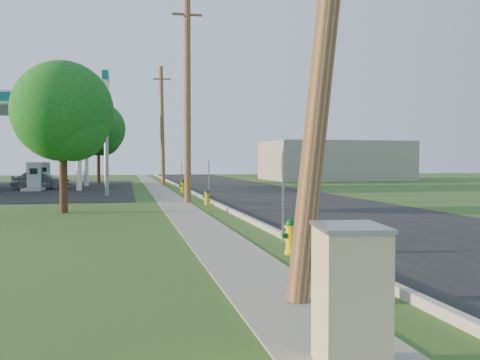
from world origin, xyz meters
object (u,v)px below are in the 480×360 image
object	(u,v)px
utility_pole_mid	(187,98)
fuel_pump_se	(43,178)
utility_pole_far	(162,126)
car_silver	(41,179)
fuel_pump_ne	(34,180)
hydrant_near	(291,236)
hydrant_far	(183,186)
hydrant_mid	(207,197)
utility_cabinet	(350,299)
tree_verge	(65,115)
tree_lot	(99,131)
price_pylon	(106,99)

from	to	relation	value
utility_pole_mid	fuel_pump_se	bearing A→B (deg)	117.63
utility_pole_far	utility_pole_mid	bearing A→B (deg)	-90.00
car_silver	fuel_pump_ne	bearing A→B (deg)	-174.04
hydrant_near	hydrant_far	world-z (taller)	hydrant_far
utility_pole_mid	hydrant_mid	bearing A→B (deg)	-58.56
hydrant_far	utility_cabinet	xyz separation A→B (m)	(-1.41, -28.89, 0.29)
utility_cabinet	hydrant_mid	bearing A→B (deg)	85.49
utility_pole_far	tree_verge	world-z (taller)	utility_pole_far
utility_pole_mid	hydrant_mid	size ratio (longest dim) A/B	13.87
tree_verge	car_silver	world-z (taller)	tree_verge
utility_pole_mid	car_silver	distance (m)	17.78
tree_verge	hydrant_near	distance (m)	12.31
fuel_pump_ne	hydrant_mid	distance (m)	17.17
utility_pole_mid	fuel_pump_ne	world-z (taller)	utility_pole_mid
tree_lot	hydrant_far	distance (m)	16.88
fuel_pump_ne	fuel_pump_se	bearing A→B (deg)	90.00
utility_pole_far	tree_verge	xyz separation A→B (m)	(-5.08, -21.82, -1.08)
utility_pole_far	hydrant_mid	size ratio (longest dim) A/B	13.45
utility_pole_mid	fuel_pump_se	distance (m)	19.65
fuel_pump_se	price_pylon	size ratio (longest dim) A/B	0.47
utility_pole_mid	hydrant_near	size ratio (longest dim) A/B	12.27
utility_pole_mid	utility_cabinet	size ratio (longest dim) A/B	7.04
tree_verge	hydrant_far	bearing A→B (deg)	65.09
hydrant_far	hydrant_near	bearing A→B (deg)	-90.07
tree_verge	tree_lot	size ratio (longest dim) A/B	0.80
fuel_pump_ne	tree_verge	size ratio (longest dim) A/B	0.55
fuel_pump_se	car_silver	bearing A→B (deg)	-85.47
tree_verge	utility_pole_far	bearing A→B (deg)	76.90
utility_pole_far	price_pylon	xyz separation A→B (m)	(-3.90, -12.50, 0.63)
tree_lot	hydrant_mid	distance (m)	26.00
tree_lot	hydrant_mid	size ratio (longest dim) A/B	10.18
price_pylon	hydrant_mid	distance (m)	9.61
car_silver	fuel_pump_se	bearing A→B (deg)	15.58
fuel_pump_se	hydrant_near	distance (m)	32.64
price_pylon	utility_cabinet	xyz separation A→B (m)	(3.12, -25.93, -4.73)
fuel_pump_ne	hydrant_near	world-z (taller)	fuel_pump_ne
utility_pole_far	hydrant_near	distance (m)	32.53
utility_pole_mid	price_pylon	size ratio (longest dim) A/B	1.43
tree_verge	car_silver	xyz separation A→B (m)	(-3.66, 18.70, -3.05)
fuel_pump_ne	hydrant_far	xyz separation A→B (m)	(9.53, -4.54, -0.32)
fuel_pump_se	utility_pole_mid	bearing A→B (deg)	-62.37
fuel_pump_se	hydrant_far	xyz separation A→B (m)	(9.53, -8.54, -0.32)
utility_pole_mid	fuel_pump_se	size ratio (longest dim) A/B	3.06
utility_pole_far	fuel_pump_se	distance (m)	9.84
hydrant_far	tree_verge	bearing A→B (deg)	-114.91
hydrant_near	car_silver	bearing A→B (deg)	107.78
utility_pole_mid	hydrant_far	distance (m)	9.63
utility_pole_mid	car_silver	bearing A→B (deg)	120.40
hydrant_near	hydrant_far	xyz separation A→B (m)	(0.03, 22.69, 0.01)
utility_cabinet	car_silver	xyz separation A→B (m)	(-7.95, 35.31, -0.03)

